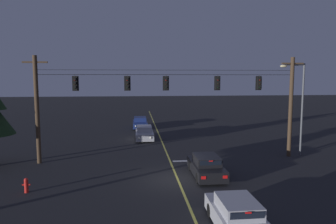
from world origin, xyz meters
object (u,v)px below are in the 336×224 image
traffic_light_right_inner (218,83)px  car_oncoming_lead (144,133)px  traffic_light_leftmost (75,83)px  traffic_light_left_inner (127,83)px  car_waiting_second_near (237,216)px  fire_hydrant (26,185)px  traffic_light_centre (166,83)px  car_waiting_near_lane (206,166)px  traffic_light_rightmost (259,83)px  street_lamp_corner (299,100)px  car_oncoming_trailing (140,123)px

traffic_light_right_inner → car_oncoming_lead: bearing=123.6°
traffic_light_leftmost → traffic_light_left_inner: bearing=0.0°
traffic_light_leftmost → car_waiting_second_near: traffic_light_leftmost is taller
traffic_light_right_inner → fire_hydrant: (-12.58, -6.21, -5.56)m
traffic_light_centre → fire_hydrant: 11.91m
car_waiting_near_lane → car_oncoming_lead: same height
traffic_light_rightmost → car_oncoming_lead: 13.31m
car_waiting_second_near → traffic_light_leftmost: bearing=126.5°
traffic_light_rightmost → street_lamp_corner: bearing=4.1°
street_lamp_corner → car_waiting_near_lane: bearing=-152.1°
traffic_light_rightmost → fire_hydrant: traffic_light_rightmost is taller
car_waiting_near_lane → car_oncoming_lead: bearing=106.1°
traffic_light_leftmost → traffic_light_rightmost: same height
traffic_light_centre → street_lamp_corner: bearing=1.3°
fire_hydrant → traffic_light_left_inner: bearing=48.2°
traffic_light_centre → traffic_light_right_inner: size_ratio=1.00×
traffic_light_centre → traffic_light_rightmost: (7.44, 0.00, 0.00)m
traffic_light_centre → car_oncoming_trailing: traffic_light_centre is taller
traffic_light_leftmost → car_oncoming_trailing: traffic_light_leftmost is taller
car_waiting_second_near → traffic_light_left_inner: bearing=112.3°
car_oncoming_lead → car_waiting_second_near: 20.27m
car_waiting_near_lane → car_waiting_second_near: size_ratio=1.00×
traffic_light_rightmost → street_lamp_corner: (3.51, 0.25, -1.42)m
traffic_light_rightmost → traffic_light_leftmost: bearing=180.0°
traffic_light_rightmost → traffic_light_centre: bearing=180.0°
car_waiting_near_lane → fire_hydrant: size_ratio=5.15×
traffic_light_leftmost → fire_hydrant: 8.50m
traffic_light_right_inner → car_oncoming_trailing: traffic_light_right_inner is taller
traffic_light_rightmost → fire_hydrant: (-15.95, -6.21, -5.56)m
traffic_light_left_inner → car_waiting_near_lane: 8.63m
fire_hydrant → traffic_light_centre: bearing=36.1°
car_waiting_near_lane → traffic_light_right_inner: bearing=66.9°
car_waiting_near_lane → street_lamp_corner: street_lamp_corner is taller
street_lamp_corner → car_oncoming_lead: bearing=147.0°
car_oncoming_trailing → street_lamp_corner: 20.48m
traffic_light_right_inner → car_waiting_second_near: (-2.24, -11.68, -5.35)m
traffic_light_left_inner → fire_hydrant: bearing=-131.8°
street_lamp_corner → traffic_light_centre: bearing=-178.7°
traffic_light_centre → car_waiting_near_lane: traffic_light_centre is taller
traffic_light_centre → traffic_light_rightmost: size_ratio=1.00×
car_waiting_second_near → fire_hydrant: size_ratio=5.15×
traffic_light_leftmost → traffic_light_right_inner: (10.89, 0.00, 0.00)m
traffic_light_left_inner → street_lamp_corner: 13.97m
traffic_light_left_inner → car_waiting_near_lane: traffic_light_left_inner is taller
traffic_light_rightmost → car_oncoming_lead: (-8.90, 8.32, -5.35)m
car_oncoming_lead → street_lamp_corner: size_ratio=0.58×
street_lamp_corner → fire_hydrant: 20.91m
traffic_light_leftmost → fire_hydrant: bearing=-105.2°
traffic_light_centre → car_waiting_near_lane: 7.26m
car_oncoming_trailing → traffic_light_rightmost: bearing=-59.7°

